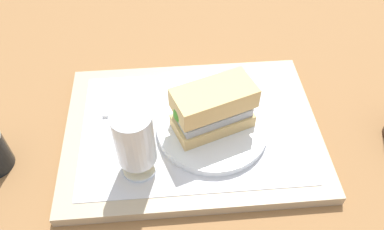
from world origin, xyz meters
name	(u,v)px	position (x,y,z in m)	size (l,w,h in m)	color
ground_plane	(192,134)	(0.00, 0.00, 0.00)	(3.00, 3.00, 0.00)	olive
tray	(192,130)	(0.00, 0.00, 0.01)	(0.44, 0.32, 0.02)	tan
placemat	(192,126)	(0.00, 0.00, 0.02)	(0.38, 0.27, 0.00)	silver
plate	(212,128)	(-0.03, 0.01, 0.03)	(0.19, 0.19, 0.01)	white
sandwich	(212,109)	(-0.03, 0.01, 0.08)	(0.14, 0.10, 0.08)	tan
beer_glass	(135,141)	(0.09, 0.08, 0.09)	(0.06, 0.06, 0.12)	silver
napkin_folded	(129,101)	(0.11, -0.07, 0.02)	(0.09, 0.07, 0.01)	white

